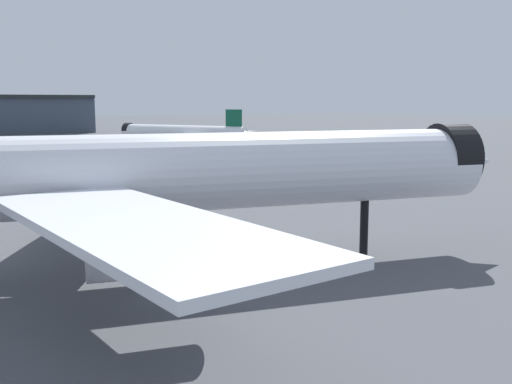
% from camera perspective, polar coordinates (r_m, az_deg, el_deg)
% --- Properties ---
extents(ground, '(900.00, 900.00, 0.00)m').
position_cam_1_polar(ground, '(43.06, -9.22, -8.31)').
color(ground, '#4C4F54').
extents(airliner_near_gate, '(56.33, 50.05, 16.57)m').
position_cam_1_polar(airliner_near_gate, '(43.05, -9.07, 1.63)').
color(airliner_near_gate, silver).
rests_on(airliner_near_gate, ground).
extents(airliner_far_taxiway, '(34.55, 38.38, 10.67)m').
position_cam_1_polar(airliner_far_taxiway, '(151.31, -7.07, 5.70)').
color(airliner_far_taxiway, white).
rests_on(airliner_far_taxiway, ground).
extents(service_truck_front, '(5.90, 4.81, 3.00)m').
position_cam_1_polar(service_truck_front, '(78.61, -7.60, 0.65)').
color(service_truck_front, black).
rests_on(service_truck_front, ground).
extents(traffic_cone_wingtip, '(0.45, 0.45, 0.56)m').
position_cam_1_polar(traffic_cone_wingtip, '(77.49, -18.61, -0.83)').
color(traffic_cone_wingtip, '#F2600C').
rests_on(traffic_cone_wingtip, ground).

